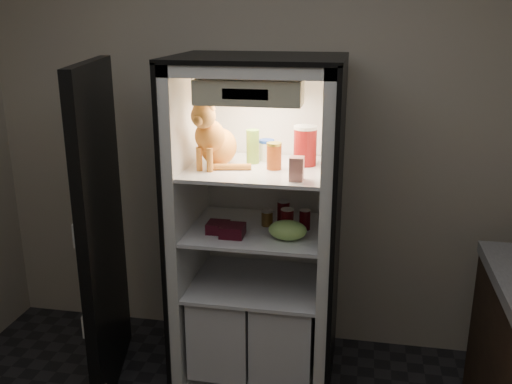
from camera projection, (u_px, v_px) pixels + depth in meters
room_shell at (176, 173)px, 1.73m from camera, size 3.60×3.60×3.60m
refrigerator at (259, 248)px, 3.27m from camera, size 0.90×0.72×1.88m
fridge_door at (102, 235)px, 3.14m from camera, size 0.26×0.86×1.85m
tabby_cat at (214, 140)px, 3.04m from camera, size 0.32×0.38×0.39m
parmesan_shaker at (253, 146)px, 3.12m from camera, size 0.07×0.07×0.19m
mayo_tub at (267, 150)px, 3.18m from camera, size 0.09×0.09×0.12m
salsa_jar at (274, 156)px, 3.01m from camera, size 0.08×0.08×0.14m
pepper_jar at (305, 146)px, 3.08m from camera, size 0.13×0.13×0.21m
cream_carton at (297, 169)px, 2.81m from camera, size 0.07×0.07×0.12m
soda_can_a at (283, 212)px, 3.23m from camera, size 0.07×0.07×0.13m
soda_can_b at (305, 220)px, 3.13m from camera, size 0.06×0.06×0.11m
soda_can_c at (287, 220)px, 3.09m from camera, size 0.07×0.07×0.13m
condiment_jar at (267, 218)px, 3.19m from camera, size 0.07×0.07×0.09m
grape_bag at (288, 230)px, 3.00m from camera, size 0.20×0.15×0.10m
berry_box_left at (218, 227)px, 3.10m from camera, size 0.11×0.11×0.06m
berry_box_right at (233, 231)px, 3.04m from camera, size 0.13×0.13×0.06m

